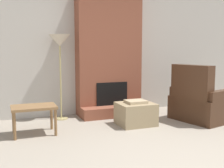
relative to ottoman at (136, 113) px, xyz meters
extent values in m
plane|color=gray|center=(-0.13, -1.93, -0.21)|extent=(24.00, 24.00, 0.00)
cube|color=#BCB7AD|center=(-0.13, 1.23, 1.09)|extent=(8.11, 0.06, 2.60)
cube|color=brown|center=(-0.13, 1.02, 1.09)|extent=(1.34, 0.36, 2.60)
cube|color=brown|center=(-0.13, 0.69, -0.10)|extent=(1.34, 0.30, 0.21)
cube|color=black|center=(-0.13, 0.83, 0.24)|extent=(0.66, 0.02, 0.47)
cube|color=#998460|center=(0.00, 0.00, -0.01)|extent=(0.63, 0.54, 0.39)
cube|color=tan|center=(0.00, 0.00, 0.21)|extent=(0.35, 0.30, 0.05)
cube|color=#422819|center=(1.37, -0.14, 0.02)|extent=(1.11, 1.17, 0.45)
cube|color=#422819|center=(1.02, -0.22, 0.33)|extent=(0.39, 0.85, 1.06)
cube|color=#422819|center=(1.46, -0.54, 0.10)|extent=(0.83, 0.34, 0.62)
cube|color=#422819|center=(1.27, 0.27, 0.10)|extent=(0.83, 0.34, 0.62)
cube|color=brown|center=(-1.75, 0.07, 0.24)|extent=(0.69, 0.47, 0.04)
cylinder|color=brown|center=(-2.05, -0.13, 0.00)|extent=(0.04, 0.04, 0.42)
cylinder|color=brown|center=(-1.45, -0.13, 0.00)|extent=(0.04, 0.04, 0.42)
cylinder|color=brown|center=(-2.05, 0.26, 0.00)|extent=(0.04, 0.04, 0.42)
cylinder|color=brown|center=(-1.45, 0.26, 0.00)|extent=(0.04, 0.04, 0.42)
cylinder|color=tan|center=(-1.16, 0.91, -0.20)|extent=(0.25, 0.25, 0.02)
cylinder|color=tan|center=(-1.16, 0.91, 0.51)|extent=(0.03, 0.03, 1.39)
cone|color=beige|center=(-1.16, 0.91, 1.31)|extent=(0.40, 0.40, 0.21)
camera|label=1|loc=(-2.18, -4.41, 1.13)|focal=45.00mm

